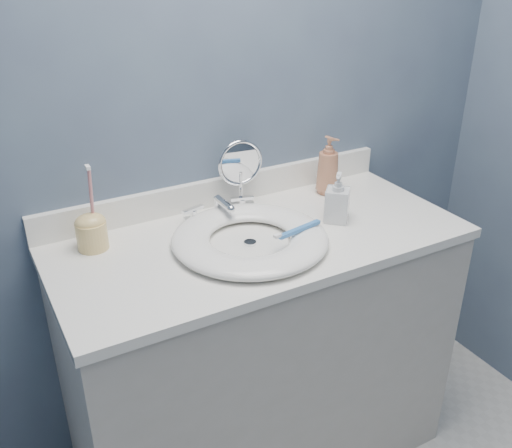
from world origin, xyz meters
TOP-DOWN VIEW (x-y plane):
  - back_wall at (0.00, 1.25)m, footprint 2.20×0.02m
  - vanity_cabinet at (0.00, 0.97)m, footprint 1.20×0.55m
  - countertop at (0.00, 0.97)m, footprint 1.22×0.57m
  - backsplash at (0.00, 1.24)m, footprint 1.22×0.02m
  - basin at (-0.05, 0.94)m, footprint 0.45×0.45m
  - drain at (-0.05, 0.94)m, footprint 0.04×0.04m
  - faucet at (-0.05, 1.14)m, footprint 0.25×0.13m
  - makeup_mirror at (0.05, 1.19)m, footprint 0.15×0.09m
  - soap_bottle_amber at (0.36, 1.14)m, footprint 0.09×0.10m
  - soap_bottle_clear at (0.26, 0.95)m, footprint 0.10×0.10m
  - toothbrush_holder at (-0.45, 1.14)m, footprint 0.09×0.09m
  - toothbrush_lying at (0.07, 0.88)m, footprint 0.17×0.05m

SIDE VIEW (x-z plane):
  - vanity_cabinet at x=0.00m, z-range 0.00..0.85m
  - countertop at x=0.00m, z-range 0.85..0.88m
  - drain at x=-0.05m, z-range 0.88..0.89m
  - basin at x=-0.05m, z-range 0.88..0.92m
  - faucet at x=-0.05m, z-range 0.87..0.95m
  - toothbrush_lying at x=0.07m, z-range 0.92..0.93m
  - backsplash at x=0.00m, z-range 0.88..0.97m
  - toothbrush_holder at x=-0.45m, z-range 0.81..1.06m
  - soap_bottle_clear at x=0.26m, z-range 0.88..1.04m
  - soap_bottle_amber at x=0.36m, z-range 0.88..1.08m
  - makeup_mirror at x=0.05m, z-range 0.89..1.12m
  - back_wall at x=0.00m, z-range 0.00..2.40m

